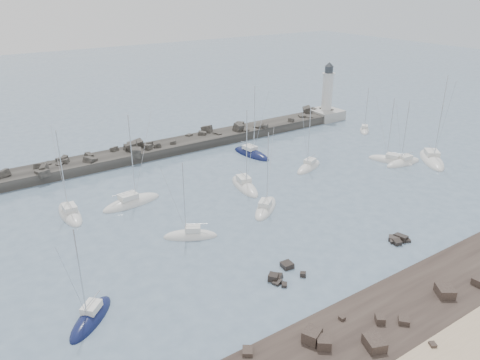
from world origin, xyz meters
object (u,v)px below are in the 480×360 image
object	(u,v)px
sailboat_3	(70,214)
sailboat_10	(390,161)
sailboat_13	(403,163)
sailboat_12	(364,130)
sailboat_6	(245,187)
sailboat_9	(309,167)
sailboat_11	(432,160)
sailboat_4	(132,203)
sailboat_5	(191,236)
sailboat_2	(91,318)
lighthouse	(326,107)
sailboat_8	(251,154)
sailboat_7	(266,209)

from	to	relation	value
sailboat_3	sailboat_10	world-z (taller)	sailboat_3
sailboat_13	sailboat_12	bearing A→B (deg)	62.15
sailboat_6	sailboat_9	world-z (taller)	sailboat_6
sailboat_3	sailboat_11	bearing A→B (deg)	-14.11
sailboat_3	sailboat_6	distance (m)	27.71
sailboat_4	sailboat_12	distance (m)	59.13
sailboat_3	sailboat_5	bearing A→B (deg)	-53.06
sailboat_2	sailboat_3	world-z (taller)	sailboat_3
lighthouse	sailboat_9	world-z (taller)	lighthouse
sailboat_6	sailboat_4	bearing A→B (deg)	165.63
sailboat_3	sailboat_2	bearing A→B (deg)	-100.92
sailboat_13	sailboat_6	bearing A→B (deg)	165.93
lighthouse	sailboat_12	world-z (taller)	lighthouse
sailboat_11	sailboat_12	bearing A→B (deg)	78.81
sailboat_6	sailboat_8	xyz separation A→B (m)	(10.06, 12.27, -0.01)
sailboat_3	sailboat_13	xyz separation A→B (m)	(58.02, -13.90, -0.02)
sailboat_6	sailboat_3	bearing A→B (deg)	167.22
sailboat_2	sailboat_6	world-z (taller)	sailboat_6
sailboat_2	sailboat_7	size ratio (longest dim) A/B	0.92
sailboat_7	sailboat_8	xyz separation A→B (m)	(12.06, 20.73, 0.00)
sailboat_12	sailboat_13	xyz separation A→B (m)	(-9.75, -18.46, 0.00)
sailboat_7	sailboat_5	bearing A→B (deg)	-176.01
sailboat_3	sailboat_12	bearing A→B (deg)	3.85
sailboat_4	sailboat_7	world-z (taller)	sailboat_4
sailboat_3	sailboat_4	bearing A→B (deg)	-9.50
sailboat_2	sailboat_4	xyz separation A→B (m)	(13.69, 23.05, 0.00)
sailboat_2	sailboat_11	size ratio (longest dim) A/B	0.67
sailboat_8	sailboat_9	distance (m)	12.62
sailboat_7	sailboat_9	xyz separation A→B (m)	(16.73, 9.01, 0.01)
sailboat_3	sailboat_10	bearing A→B (deg)	-11.66
sailboat_5	sailboat_3	bearing A→B (deg)	126.94
sailboat_2	sailboat_13	size ratio (longest dim) A/B	0.91
lighthouse	sailboat_6	world-z (taller)	lighthouse
sailboat_7	sailboat_12	world-z (taller)	sailboat_7
sailboat_3	sailboat_7	distance (m)	28.97
sailboat_6	sailboat_12	world-z (taller)	sailboat_6
sailboat_9	sailboat_12	size ratio (longest dim) A/B	1.19
sailboat_5	lighthouse	bearing A→B (deg)	30.29
sailboat_6	sailboat_9	size ratio (longest dim) A/B	1.16
sailboat_4	sailboat_7	distance (m)	20.73
sailboat_6	sailboat_10	size ratio (longest dim) A/B	1.11
sailboat_4	sailboat_13	xyz separation A→B (m)	(49.07, -12.40, -0.01)
sailboat_2	lighthouse	bearing A→B (deg)	29.95
sailboat_4	sailboat_8	world-z (taller)	sailboat_4
sailboat_5	sailboat_12	distance (m)	59.59
sailboat_11	sailboat_12	distance (m)	20.98
sailboat_13	sailboat_4	bearing A→B (deg)	165.82
sailboat_5	sailboat_13	bearing A→B (deg)	2.01
sailboat_4	sailboat_8	xyz separation A→B (m)	(28.13, 7.64, -0.01)
sailboat_6	sailboat_7	size ratio (longest dim) A/B	1.13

